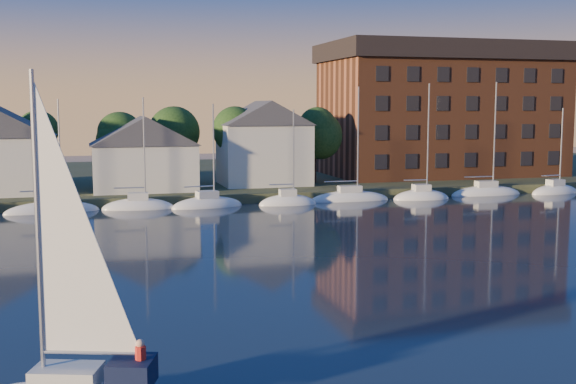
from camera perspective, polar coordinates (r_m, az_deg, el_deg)
name	(u,v)px	position (r m, az deg, el deg)	size (l,w,h in m)	color
ground	(430,384)	(28.18, 11.19, -14.65)	(260.00, 260.00, 0.00)	black
shoreline_land	(179,181)	(99.59, -8.59, 0.87)	(160.00, 50.00, 2.00)	#394126
wooden_dock	(206,203)	(76.97, -6.49, -0.84)	(120.00, 3.00, 1.00)	brown
clubhouse_centre	(144,152)	(80.72, -11.32, 3.09)	(11.55, 8.40, 8.08)	silver
clubhouse_east	(264,142)	(84.83, -1.94, 3.98)	(10.50, 8.40, 9.80)	silver
condo_block	(441,109)	(99.55, 12.00, 6.45)	(31.00, 17.00, 17.40)	brown
tree_line	(207,131)	(87.51, -6.40, 4.80)	(93.40, 5.40, 8.90)	#382519
moored_fleet	(249,204)	(74.77, -3.09, -0.96)	(95.50, 2.40, 12.05)	white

